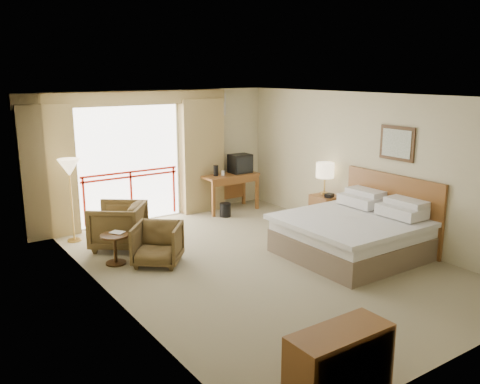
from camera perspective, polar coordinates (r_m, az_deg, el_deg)
floor at (r=8.45m, az=2.43°, el=-7.91°), size 7.00×7.00×0.00m
ceiling at (r=7.88m, az=2.62°, el=10.72°), size 7.00×7.00×0.00m
wall_back at (r=11.01m, az=-8.53°, el=4.25°), size 5.00×0.00×5.00m
wall_front at (r=5.76m, az=24.03°, el=-5.09°), size 5.00×0.00×5.00m
wall_left at (r=6.89m, az=-14.35°, el=-1.45°), size 0.00×7.00×7.00m
wall_right at (r=9.74m, az=14.37°, el=2.81°), size 0.00×7.00×7.00m
balcony_door at (r=10.69m, az=-12.31°, el=3.01°), size 2.40×0.00×2.40m
balcony_railing at (r=10.75m, az=-12.17°, el=0.96°), size 2.09×0.03×1.02m
curtain_left at (r=10.07m, az=-20.74°, el=2.11°), size 1.00×0.26×2.50m
curtain_right at (r=11.29m, az=-4.30°, el=4.07°), size 1.00×0.26×2.50m
valance at (r=10.45m, az=-12.47°, el=10.23°), size 4.40×0.22×0.28m
hvac_vent at (r=11.50m, az=-2.73°, el=9.78°), size 0.50×0.04×0.50m
bed at (r=8.86m, az=12.61°, el=-4.62°), size 2.13×2.06×0.97m
headboard at (r=9.49m, az=16.68°, el=-1.95°), size 0.06×2.10×1.30m
framed_art at (r=9.27m, az=17.21°, el=5.24°), size 0.04×0.72×0.60m
nightstand at (r=10.40m, az=9.55°, el=-2.12°), size 0.48×0.56×0.65m
table_lamp at (r=10.25m, az=9.53°, el=2.36°), size 0.36×0.36×0.64m
phone at (r=10.17m, az=10.00°, el=-0.39°), size 0.19×0.17×0.07m
desk at (r=11.45m, az=-1.37°, el=1.16°), size 1.27×0.61×0.83m
tv at (r=11.49m, az=0.04°, el=3.20°), size 0.47×0.37×0.43m
coffee_maker at (r=11.16m, az=-2.73°, el=2.40°), size 0.11×0.11×0.24m
cup at (r=11.21m, az=-1.94°, el=2.12°), size 0.09×0.09×0.11m
wastebasket at (r=10.99m, az=-1.66°, el=-2.02°), size 0.30×0.30×0.30m
armchair_far at (r=9.38m, az=-13.41°, el=-6.08°), size 1.24×1.24×0.81m
armchair_near at (r=8.49m, az=-9.15°, el=-7.97°), size 1.04×1.04×0.68m
side_table at (r=8.51m, az=-13.87°, el=-5.69°), size 0.46×0.46×0.50m
book at (r=8.46m, az=-13.93°, el=-4.66°), size 0.26×0.28×0.02m
floor_lamp at (r=9.64m, az=-18.63°, el=2.28°), size 0.39×0.39×1.54m
dresser at (r=5.17m, az=11.11°, el=-18.46°), size 1.06×0.45×0.70m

